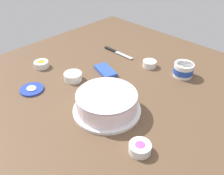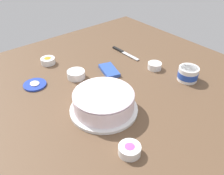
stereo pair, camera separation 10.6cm
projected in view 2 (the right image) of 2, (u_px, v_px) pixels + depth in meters
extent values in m
plane|color=brown|center=(116.00, 85.00, 1.31)|extent=(1.54, 1.54, 0.00)
cylinder|color=white|center=(104.00, 109.00, 1.14)|extent=(0.31, 0.31, 0.01)
cylinder|color=pink|center=(104.00, 103.00, 1.12)|extent=(0.26, 0.26, 0.06)
cylinder|color=white|center=(104.00, 102.00, 1.11)|extent=(0.28, 0.28, 0.07)
ellipsoid|color=white|center=(103.00, 94.00, 1.09)|extent=(0.28, 0.28, 0.03)
cylinder|color=white|center=(188.00, 74.00, 1.33)|extent=(0.11, 0.11, 0.08)
cylinder|color=#2347B2|center=(188.00, 74.00, 1.34)|extent=(0.11, 0.11, 0.03)
cylinder|color=white|center=(189.00, 69.00, 1.32)|extent=(0.09, 0.09, 0.01)
cylinder|color=#233DAD|center=(35.00, 85.00, 1.31)|extent=(0.12, 0.12, 0.01)
ellipsoid|color=white|center=(35.00, 83.00, 1.30)|extent=(0.05, 0.05, 0.01)
cube|color=silver|center=(130.00, 56.00, 1.57)|extent=(0.14, 0.02, 0.00)
cube|color=black|center=(118.00, 50.00, 1.64)|extent=(0.10, 0.02, 0.01)
cylinder|color=white|center=(76.00, 74.00, 1.36)|extent=(0.10, 0.10, 0.04)
cylinder|color=blue|center=(76.00, 74.00, 1.36)|extent=(0.08, 0.08, 0.01)
ellipsoid|color=blue|center=(76.00, 73.00, 1.36)|extent=(0.07, 0.07, 0.02)
cylinder|color=white|center=(130.00, 150.00, 0.93)|extent=(0.09, 0.09, 0.04)
cylinder|color=#B251C6|center=(130.00, 149.00, 0.92)|extent=(0.07, 0.07, 0.01)
ellipsoid|color=#B251C6|center=(130.00, 148.00, 0.92)|extent=(0.06, 0.06, 0.02)
cylinder|color=white|center=(48.00, 61.00, 1.49)|extent=(0.08, 0.08, 0.04)
cylinder|color=orange|center=(48.00, 60.00, 1.49)|extent=(0.07, 0.07, 0.01)
ellipsoid|color=orange|center=(48.00, 59.00, 1.48)|extent=(0.06, 0.06, 0.02)
cylinder|color=white|center=(155.00, 66.00, 1.44)|extent=(0.08, 0.08, 0.04)
cylinder|color=pink|center=(155.00, 66.00, 1.44)|extent=(0.07, 0.07, 0.01)
ellipsoid|color=pink|center=(155.00, 65.00, 1.44)|extent=(0.06, 0.06, 0.02)
cube|color=#2D51B2|center=(109.00, 70.00, 1.42)|extent=(0.17, 0.12, 0.02)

